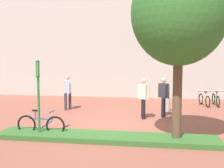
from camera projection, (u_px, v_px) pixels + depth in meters
The scene contains 10 objects.
ground_plane at pixel (116, 124), 10.80m from camera, with size 60.00×60.00×0.00m, color brown.
building_facade at pixel (133, 21), 17.93m from camera, with size 28.00×1.20×10.00m, color #B2ADA3.
planter_strip at pixel (105, 137), 8.67m from camera, with size 7.00×1.10×0.16m, color #336028.
tree_sidewalk at pixel (179, 13), 8.03m from camera, with size 2.84×2.84×5.47m.
parking_sign_post at pixel (38, 87), 8.87m from camera, with size 0.08×0.36×2.50m.
bike_at_sign at pixel (41, 125), 9.18m from camera, with size 1.68×0.42×0.86m.
bollard_steel at pixel (168, 102), 13.21m from camera, with size 0.16×0.16×0.90m, color #ADADB2.
person_casual_tan at pixel (68, 90), 13.60m from camera, with size 0.41×0.54×1.72m.
person_suited_dark at pixel (164, 94), 11.99m from camera, with size 0.48×0.47×1.72m.
person_shirt_blue at pixel (143, 96), 11.60m from camera, with size 0.52×0.43×1.72m.
Camera 1 is at (1.52, -10.49, 2.59)m, focal length 43.96 mm.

